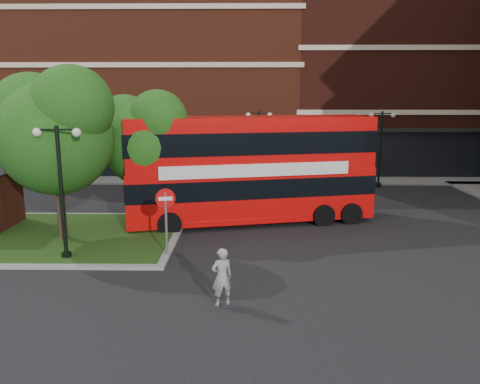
{
  "coord_description": "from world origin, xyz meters",
  "views": [
    {
      "loc": [
        1.21,
        -16.27,
        6.07
      ],
      "look_at": [
        0.93,
        3.16,
        2.0
      ],
      "focal_mm": 35.0,
      "sensor_mm": 36.0,
      "label": 1
    }
  ],
  "objects_px": {
    "bus": "(250,162)",
    "car_silver": "(187,175)",
    "woman": "(222,277)",
    "car_white": "(273,176)"
  },
  "relations": [
    {
      "from": "bus",
      "to": "car_silver",
      "type": "xyz_separation_m",
      "value": [
        -4.28,
        9.64,
        -2.29
      ]
    },
    {
      "from": "bus",
      "to": "woman",
      "type": "relative_size",
      "value": 6.83
    },
    {
      "from": "car_white",
      "to": "woman",
      "type": "bearing_deg",
      "value": 165.28
    },
    {
      "from": "bus",
      "to": "car_white",
      "type": "xyz_separation_m",
      "value": [
        1.62,
        8.84,
        -2.16
      ]
    },
    {
      "from": "car_silver",
      "to": "car_white",
      "type": "bearing_deg",
      "value": -102.36
    },
    {
      "from": "car_silver",
      "to": "car_white",
      "type": "distance_m",
      "value": 5.95
    },
    {
      "from": "car_silver",
      "to": "bus",
      "type": "bearing_deg",
      "value": -160.66
    },
    {
      "from": "woman",
      "to": "car_silver",
      "type": "distance_m",
      "value": 19.11
    },
    {
      "from": "woman",
      "to": "bus",
      "type": "bearing_deg",
      "value": -117.76
    },
    {
      "from": "bus",
      "to": "car_white",
      "type": "distance_m",
      "value": 9.24
    }
  ]
}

